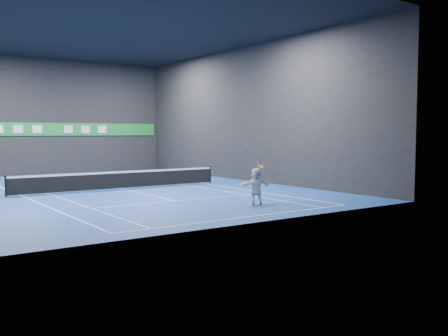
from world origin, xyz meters
TOP-DOWN VIEW (x-y plane):
  - ground at (0.00, 0.00)m, footprint 26.00×26.00m
  - ceiling at (0.00, 0.00)m, footprint 26.00×26.00m
  - wall_back at (0.00, 13.00)m, footprint 18.00×0.10m
  - wall_front at (0.00, -13.00)m, footprint 18.00×0.10m
  - wall_right at (9.00, 0.00)m, footprint 0.10×26.00m
  - baseline_near at (0.00, -11.89)m, footprint 10.98×0.08m
  - baseline_far at (0.00, 11.89)m, footprint 10.98×0.08m
  - sideline_doubles_left at (-5.49, 0.00)m, footprint 0.08×23.78m
  - sideline_doubles_right at (5.49, 0.00)m, footprint 0.08×23.78m
  - sideline_singles_left at (-4.11, 0.00)m, footprint 0.06×23.78m
  - sideline_singles_right at (4.11, 0.00)m, footprint 0.06×23.78m
  - service_line_near at (0.00, -6.40)m, footprint 8.23×0.06m
  - service_line_far at (0.00, 6.40)m, footprint 8.23×0.06m
  - center_service_line at (0.00, 0.00)m, footprint 0.06×12.80m
  - player at (2.34, -9.49)m, footprint 1.60×0.86m
  - tennis_ball at (1.93, -9.41)m, footprint 0.07×0.07m
  - tennis_net at (0.00, 0.00)m, footprint 12.50×0.10m
  - sponsor_banner at (0.00, 12.93)m, footprint 17.64×0.11m
  - tennis_racket at (2.63, -9.45)m, footprint 0.41×0.36m

SIDE VIEW (x-z plane):
  - ground at x=0.00m, z-range 0.00..0.00m
  - baseline_near at x=0.00m, z-range 0.00..0.01m
  - baseline_far at x=0.00m, z-range 0.00..0.01m
  - sideline_doubles_left at x=-5.49m, z-range 0.00..0.01m
  - sideline_doubles_right at x=5.49m, z-range 0.00..0.01m
  - sideline_singles_left at x=-4.11m, z-range 0.00..0.01m
  - sideline_singles_right at x=4.11m, z-range 0.00..0.01m
  - service_line_near at x=0.00m, z-range 0.00..0.01m
  - service_line_far at x=0.00m, z-range 0.00..0.01m
  - center_service_line at x=0.00m, z-range 0.00..0.01m
  - tennis_net at x=0.00m, z-range 0.00..1.07m
  - player at x=2.34m, z-range 0.00..1.65m
  - tennis_racket at x=2.63m, z-range 1.37..2.12m
  - tennis_ball at x=1.93m, z-range 2.61..2.68m
  - sponsor_banner at x=0.00m, z-range 3.00..4.00m
  - wall_back at x=0.00m, z-range 0.00..9.00m
  - wall_front at x=0.00m, z-range 0.00..9.00m
  - wall_right at x=9.00m, z-range 0.00..9.00m
  - ceiling at x=0.00m, z-range 9.00..9.00m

